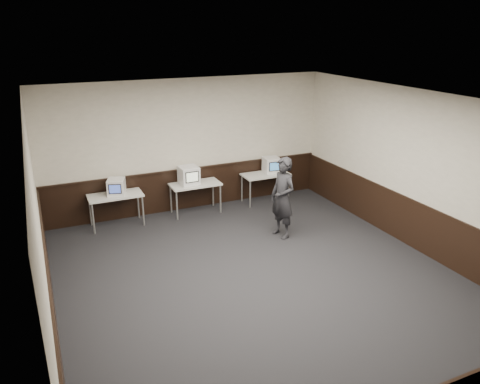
{
  "coord_description": "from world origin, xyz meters",
  "views": [
    {
      "loc": [
        -3.38,
        -6.54,
        4.38
      ],
      "look_at": [
        0.28,
        1.6,
        1.15
      ],
      "focal_mm": 35.0,
      "sensor_mm": 36.0,
      "label": 1
    }
  ],
  "objects_px": {
    "emac_left": "(116,187)",
    "person": "(283,198)",
    "desk_right": "(265,176)",
    "emac_center": "(189,175)",
    "desk_left": "(115,198)",
    "emac_right": "(272,165)",
    "desk_center": "(195,186)"
  },
  "relations": [
    {
      "from": "emac_left",
      "to": "emac_center",
      "type": "bearing_deg",
      "value": 20.36
    },
    {
      "from": "emac_left",
      "to": "desk_right",
      "type": "bearing_deg",
      "value": 19.03
    },
    {
      "from": "emac_left",
      "to": "emac_right",
      "type": "bearing_deg",
      "value": 19.58
    },
    {
      "from": "desk_right",
      "to": "emac_left",
      "type": "bearing_deg",
      "value": -179.7
    },
    {
      "from": "desk_left",
      "to": "emac_center",
      "type": "relative_size",
      "value": 2.47
    },
    {
      "from": "emac_left",
      "to": "person",
      "type": "height_order",
      "value": "person"
    },
    {
      "from": "desk_left",
      "to": "emac_right",
      "type": "relative_size",
      "value": 2.59
    },
    {
      "from": "emac_left",
      "to": "emac_right",
      "type": "xyz_separation_m",
      "value": [
        3.95,
        0.06,
        0.01
      ]
    },
    {
      "from": "desk_right",
      "to": "person",
      "type": "height_order",
      "value": "person"
    },
    {
      "from": "person",
      "to": "desk_right",
      "type": "bearing_deg",
      "value": 150.21
    },
    {
      "from": "desk_left",
      "to": "desk_right",
      "type": "distance_m",
      "value": 3.8
    },
    {
      "from": "desk_left",
      "to": "desk_right",
      "type": "xyz_separation_m",
      "value": [
        3.8,
        0.0,
        0.0
      ]
    },
    {
      "from": "desk_left",
      "to": "emac_left",
      "type": "relative_size",
      "value": 2.46
    },
    {
      "from": "emac_right",
      "to": "desk_right",
      "type": "bearing_deg",
      "value": -162.4
    },
    {
      "from": "emac_right",
      "to": "person",
      "type": "bearing_deg",
      "value": -105.63
    },
    {
      "from": "emac_left",
      "to": "emac_right",
      "type": "height_order",
      "value": "emac_right"
    },
    {
      "from": "person",
      "to": "desk_left",
      "type": "bearing_deg",
      "value": -135.16
    },
    {
      "from": "desk_center",
      "to": "person",
      "type": "xyz_separation_m",
      "value": [
        1.26,
        -2.03,
        0.21
      ]
    },
    {
      "from": "emac_right",
      "to": "emac_center",
      "type": "bearing_deg",
      "value": -173.59
    },
    {
      "from": "emac_left",
      "to": "person",
      "type": "distance_m",
      "value": 3.72
    },
    {
      "from": "emac_center",
      "to": "emac_right",
      "type": "xyz_separation_m",
      "value": [
        2.24,
        0.01,
        -0.02
      ]
    },
    {
      "from": "desk_right",
      "to": "emac_right",
      "type": "relative_size",
      "value": 2.59
    },
    {
      "from": "emac_center",
      "to": "person",
      "type": "distance_m",
      "value": 2.5
    },
    {
      "from": "desk_right",
      "to": "emac_center",
      "type": "bearing_deg",
      "value": 179.19
    },
    {
      "from": "desk_center",
      "to": "emac_right",
      "type": "xyz_separation_m",
      "value": [
        2.09,
        0.04,
        0.27
      ]
    },
    {
      "from": "desk_left",
      "to": "emac_right",
      "type": "height_order",
      "value": "emac_right"
    },
    {
      "from": "desk_center",
      "to": "emac_center",
      "type": "xyz_separation_m",
      "value": [
        -0.14,
        0.03,
        0.29
      ]
    },
    {
      "from": "desk_right",
      "to": "emac_left",
      "type": "xyz_separation_m",
      "value": [
        -3.76,
        -0.02,
        0.26
      ]
    },
    {
      "from": "emac_center",
      "to": "person",
      "type": "bearing_deg",
      "value": -57.66
    },
    {
      "from": "emac_center",
      "to": "emac_right",
      "type": "height_order",
      "value": "emac_center"
    },
    {
      "from": "person",
      "to": "emac_left",
      "type": "bearing_deg",
      "value": -135.24
    },
    {
      "from": "desk_right",
      "to": "emac_center",
      "type": "height_order",
      "value": "emac_center"
    }
  ]
}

